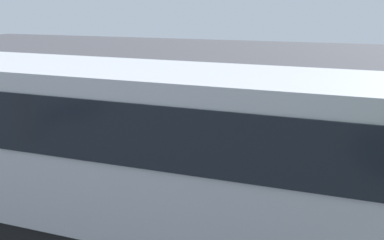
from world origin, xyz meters
TOP-DOWN VIEW (x-y plane):
  - ground_plane at (0.00, 0.00)m, footprint 80.00×80.00m
  - tour_bus at (0.25, 4.78)m, footprint 10.51×2.99m
  - spectator_far_left at (-2.92, 2.19)m, footprint 0.57×0.33m
  - spectator_left at (-1.59, 2.22)m, footprint 0.58×0.35m
  - spectator_centre at (-0.21, 2.34)m, footprint 0.58×0.35m
  - spectator_right at (1.02, 2.35)m, footprint 0.58×0.34m
  - spectator_far_right at (2.27, 2.20)m, footprint 0.58×0.37m
  - parked_motorcycle_silver at (-4.11, 2.83)m, footprint 2.05×0.58m
  - stunt_motorcycle at (2.77, -3.14)m, footprint 1.88×0.82m
  - traffic_cone at (0.75, -1.78)m, footprint 0.34×0.34m
  - bay_line_b at (-2.05, -1.75)m, footprint 0.16×4.12m
  - bay_line_c at (0.94, -1.75)m, footprint 0.15×3.63m
  - bay_line_d at (3.92, -1.75)m, footprint 0.16×4.53m

SIDE VIEW (x-z plane):
  - ground_plane at x=0.00m, z-range 0.00..0.00m
  - bay_line_b at x=-2.05m, z-range 0.00..0.01m
  - bay_line_c at x=0.94m, z-range 0.00..0.01m
  - bay_line_d at x=3.92m, z-range 0.00..0.01m
  - traffic_cone at x=0.75m, z-range -0.01..0.62m
  - parked_motorcycle_silver at x=-4.11m, z-range -0.01..0.97m
  - spectator_right at x=1.02m, z-range 0.16..1.89m
  - spectator_far_left at x=-2.92m, z-range 0.16..1.89m
  - stunt_motorcycle at x=2.77m, z-range 0.12..1.96m
  - spectator_far_right at x=2.27m, z-range 0.18..1.94m
  - spectator_left at x=-1.59m, z-range 0.17..1.95m
  - spectator_centre at x=-0.21m, z-range 0.17..1.96m
  - tour_bus at x=0.25m, z-range 0.02..3.27m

